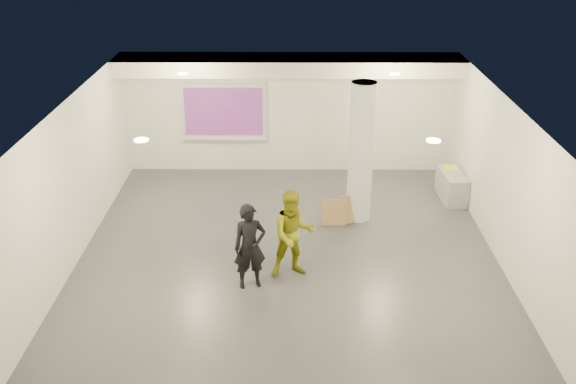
{
  "coord_description": "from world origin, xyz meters",
  "views": [
    {
      "loc": [
        0.07,
        -10.58,
        6.3
      ],
      "look_at": [
        0.0,
        0.4,
        1.25
      ],
      "focal_mm": 40.0,
      "sensor_mm": 36.0,
      "label": 1
    }
  ],
  "objects_px": {
    "column": "(361,153)",
    "projection_screen": "(224,112)",
    "credenza": "(452,186)",
    "man": "(293,234)",
    "woman": "(250,247)"
  },
  "relations": [
    {
      "from": "credenza",
      "to": "projection_screen",
      "type": "bearing_deg",
      "value": 158.63
    },
    {
      "from": "projection_screen",
      "to": "man",
      "type": "height_order",
      "value": "projection_screen"
    },
    {
      "from": "column",
      "to": "woman",
      "type": "relative_size",
      "value": 1.9
    },
    {
      "from": "projection_screen",
      "to": "woman",
      "type": "height_order",
      "value": "projection_screen"
    },
    {
      "from": "credenza",
      "to": "woman",
      "type": "distance_m",
      "value": 5.71
    },
    {
      "from": "woman",
      "to": "projection_screen",
      "type": "bearing_deg",
      "value": 84.85
    },
    {
      "from": "projection_screen",
      "to": "man",
      "type": "bearing_deg",
      "value": -71.0
    },
    {
      "from": "column",
      "to": "man",
      "type": "xyz_separation_m",
      "value": [
        -1.4,
        -2.29,
        -0.67
      ]
    },
    {
      "from": "credenza",
      "to": "column",
      "type": "bearing_deg",
      "value": -160.24
    },
    {
      "from": "man",
      "to": "projection_screen",
      "type": "bearing_deg",
      "value": 96.36
    },
    {
      "from": "column",
      "to": "projection_screen",
      "type": "height_order",
      "value": "column"
    },
    {
      "from": "column",
      "to": "credenza",
      "type": "distance_m",
      "value": 2.69
    },
    {
      "from": "credenza",
      "to": "man",
      "type": "bearing_deg",
      "value": -141.81
    },
    {
      "from": "column",
      "to": "man",
      "type": "bearing_deg",
      "value": -121.44
    },
    {
      "from": "woman",
      "to": "man",
      "type": "bearing_deg",
      "value": 11.73
    }
  ]
}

